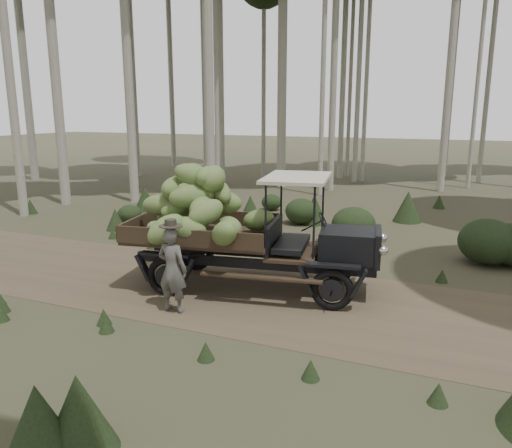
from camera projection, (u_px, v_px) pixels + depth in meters
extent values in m
plane|color=#473D2B|center=(264.00, 297.00, 10.11)|extent=(120.00, 120.00, 0.00)
cube|color=brown|center=(264.00, 296.00, 10.10)|extent=(70.00, 4.00, 0.01)
cube|color=black|center=(348.00, 245.00, 9.94)|extent=(1.23, 1.18, 0.59)
cube|color=black|center=(378.00, 246.00, 9.81)|extent=(0.29, 1.08, 0.67)
cube|color=black|center=(274.00, 235.00, 10.25)|extent=(0.34, 1.50, 0.59)
cube|color=#38281C|center=(205.00, 236.00, 10.61)|extent=(3.29, 2.41, 0.09)
cube|color=#38281C|center=(218.00, 218.00, 11.48)|extent=(2.97, 0.57, 0.34)
cube|color=#38281C|center=(188.00, 238.00, 9.65)|extent=(2.97, 0.57, 0.34)
cube|color=#38281C|center=(139.00, 224.00, 10.90)|extent=(0.39, 1.92, 0.34)
cube|color=#C0B6A0|center=(297.00, 178.00, 9.88)|extent=(1.52, 2.01, 0.06)
cube|color=black|center=(260.00, 253.00, 10.84)|extent=(4.88, 0.93, 0.19)
cube|color=black|center=(251.00, 264.00, 10.06)|extent=(4.88, 0.93, 0.19)
torus|color=black|center=(339.00, 263.00, 10.95)|extent=(0.83, 0.28, 0.82)
torus|color=black|center=(332.00, 290.00, 9.32)|extent=(0.83, 0.28, 0.82)
torus|color=black|center=(195.00, 253.00, 11.69)|extent=(0.83, 0.28, 0.82)
torus|color=black|center=(166.00, 277.00, 10.06)|extent=(0.83, 0.28, 0.82)
sphere|color=beige|center=(382.00, 238.00, 10.23)|extent=(0.19, 0.19, 0.19)
sphere|color=beige|center=(383.00, 251.00, 9.32)|extent=(0.19, 0.19, 0.19)
ellipsoid|color=olive|center=(168.00, 218.00, 11.06)|extent=(0.54, 0.83, 0.71)
ellipsoid|color=olive|center=(222.00, 202.00, 10.70)|extent=(0.96, 0.56, 0.55)
ellipsoid|color=olive|center=(194.00, 193.00, 10.32)|extent=(1.01, 0.74, 0.53)
ellipsoid|color=olive|center=(203.00, 180.00, 10.44)|extent=(0.91, 0.76, 0.52)
ellipsoid|color=olive|center=(176.00, 231.00, 10.03)|extent=(0.80, 0.51, 0.56)
ellipsoid|color=olive|center=(178.00, 207.00, 10.46)|extent=(0.86, 0.93, 0.61)
ellipsoid|color=olive|center=(189.00, 196.00, 10.17)|extent=(1.00, 0.85, 0.56)
ellipsoid|color=olive|center=(212.00, 179.00, 10.34)|extent=(0.75, 0.82, 0.47)
ellipsoid|color=olive|center=(163.00, 233.00, 9.94)|extent=(0.94, 0.52, 0.60)
ellipsoid|color=olive|center=(189.00, 200.00, 11.09)|extent=(0.86, 0.62, 0.51)
ellipsoid|color=olive|center=(190.00, 190.00, 10.36)|extent=(0.50, 0.83, 0.51)
ellipsoid|color=olive|center=(193.00, 176.00, 10.27)|extent=(1.02, 0.95, 0.75)
ellipsoid|color=olive|center=(188.00, 229.00, 9.81)|extent=(0.90, 0.63, 0.58)
ellipsoid|color=olive|center=(179.00, 201.00, 10.78)|extent=(0.86, 0.52, 0.70)
ellipsoid|color=olive|center=(189.00, 191.00, 10.38)|extent=(0.87, 0.73, 0.60)
ellipsoid|color=olive|center=(193.00, 176.00, 10.39)|extent=(0.75, 0.87, 0.65)
ellipsoid|color=olive|center=(259.00, 220.00, 10.58)|extent=(0.84, 0.65, 0.54)
ellipsoid|color=olive|center=(206.00, 213.00, 9.86)|extent=(0.93, 0.99, 0.75)
ellipsoid|color=olive|center=(183.00, 189.00, 10.56)|extent=(0.70, 0.95, 0.56)
ellipsoid|color=olive|center=(209.00, 177.00, 10.28)|extent=(0.50, 0.87, 0.52)
ellipsoid|color=olive|center=(229.00, 229.00, 10.13)|extent=(0.96, 1.02, 0.58)
ellipsoid|color=olive|center=(160.00, 205.00, 10.58)|extent=(0.86, 0.46, 0.52)
ellipsoid|color=olive|center=(219.00, 191.00, 10.55)|extent=(1.00, 0.94, 0.68)
ellipsoid|color=olive|center=(212.00, 179.00, 10.22)|extent=(0.55, 0.81, 0.74)
ellipsoid|color=olive|center=(172.00, 218.00, 11.26)|extent=(0.85, 1.13, 0.77)
ellipsoid|color=olive|center=(202.00, 209.00, 10.01)|extent=(0.59, 0.83, 0.60)
ellipsoid|color=olive|center=(178.00, 188.00, 10.49)|extent=(0.64, 0.95, 0.53)
ellipsoid|color=olive|center=(166.00, 229.00, 9.66)|extent=(0.96, 1.02, 0.81)
ellipsoid|color=olive|center=(224.00, 234.00, 9.40)|extent=(0.94, 0.94, 0.75)
imported|color=#4E4D48|center=(172.00, 270.00, 9.19)|extent=(0.61, 0.41, 1.63)
cylinder|color=#302B22|center=(171.00, 226.00, 9.00)|extent=(0.45, 0.45, 0.02)
cylinder|color=#302B22|center=(171.00, 223.00, 8.99)|extent=(0.22, 0.22, 0.13)
cylinder|color=#B2AD9E|center=(124.00, 9.00, 18.89)|extent=(0.36, 0.36, 14.82)
cylinder|color=#B2AD9E|center=(18.00, 7.00, 24.92)|extent=(0.40, 0.40, 17.40)
cylinder|color=#B2AD9E|center=(283.00, 32.00, 22.96)|extent=(0.43, 0.43, 14.42)
cylinder|color=#B2AD9E|center=(346.00, 5.00, 25.46)|extent=(0.29, 0.29, 17.88)
cylinder|color=#B2AD9E|center=(129.00, 26.00, 26.69)|extent=(0.41, 0.41, 16.17)
cylinder|color=#B2AD9E|center=(336.00, 13.00, 21.74)|extent=(0.31, 0.31, 15.66)
cylinder|color=#B2AD9E|center=(264.00, 38.00, 26.07)|extent=(0.23, 0.23, 14.70)
cylinder|color=#B2AD9E|center=(369.00, 28.00, 24.63)|extent=(0.21, 0.21, 15.30)
cylinder|color=#B2AD9E|center=(353.00, 18.00, 26.74)|extent=(0.21, 0.21, 17.01)
cylinder|color=#B2AD9E|center=(456.00, 14.00, 26.80)|extent=(0.23, 0.23, 17.45)
cylinder|color=#B2AD9E|center=(216.00, 20.00, 30.21)|extent=(0.27, 0.27, 17.98)
cylinder|color=#B2AD9E|center=(203.00, 15.00, 31.31)|extent=(0.31, 0.31, 18.99)
cylinder|color=#B2AD9E|center=(168.00, 7.00, 31.43)|extent=(0.33, 0.33, 20.06)
cylinder|color=#B2AD9E|center=(495.00, 15.00, 24.04)|extent=(0.25, 0.25, 16.35)
cone|color=#233319|center=(145.00, 198.00, 18.62)|extent=(0.83, 0.83, 0.93)
cone|color=#233319|center=(408.00, 206.00, 16.77)|extent=(0.94, 0.94, 1.04)
cone|color=#233319|center=(79.00, 414.00, 5.43)|extent=(0.84, 0.84, 0.93)
ellipsoid|color=#233319|center=(488.00, 241.00, 12.13)|extent=(1.39, 1.39, 1.11)
cone|color=#233319|center=(38.00, 424.00, 5.25)|extent=(0.83, 0.83, 0.92)
cone|color=#233319|center=(439.00, 202.00, 19.12)|extent=(0.47, 0.47, 0.52)
cone|color=#233319|center=(30.00, 207.00, 18.14)|extent=(0.47, 0.47, 0.52)
cone|color=#233319|center=(116.00, 219.00, 15.63)|extent=(0.62, 0.62, 0.69)
ellipsoid|color=#233319|center=(271.00, 202.00, 18.74)|extent=(0.75, 0.75, 0.60)
cone|color=#233319|center=(153.00, 216.00, 16.29)|extent=(0.58, 0.58, 0.64)
cone|color=#233319|center=(250.00, 212.00, 15.76)|extent=(0.97, 0.97, 1.08)
ellipsoid|color=#233319|center=(301.00, 211.00, 16.45)|extent=(1.05, 1.05, 0.84)
cone|color=#233319|center=(204.00, 218.00, 16.31)|extent=(0.44, 0.44, 0.49)
ellipsoid|color=#233319|center=(353.00, 224.00, 14.19)|extent=(1.25, 1.25, 1.00)
cone|color=#233319|center=(314.00, 209.00, 16.49)|extent=(0.88, 0.88, 0.98)
cone|color=#233319|center=(208.00, 207.00, 16.65)|extent=(0.97, 0.97, 1.08)
ellipsoid|color=#233319|center=(130.00, 214.00, 16.47)|extent=(0.80, 0.80, 0.64)
cone|color=#233319|center=(299.00, 210.00, 17.15)|extent=(0.61, 0.61, 0.68)
cone|color=#233319|center=(2.00, 304.00, 9.30)|extent=(0.27, 0.27, 0.30)
cone|color=#233319|center=(438.00, 393.00, 6.38)|extent=(0.27, 0.27, 0.30)
cone|color=#233319|center=(113.00, 234.00, 14.64)|extent=(0.27, 0.27, 0.30)
cone|color=#233319|center=(337.00, 260.00, 12.08)|extent=(0.27, 0.27, 0.30)
cone|color=#233319|center=(183.00, 243.00, 13.54)|extent=(0.27, 0.27, 0.30)
cone|color=#233319|center=(311.00, 369.00, 6.98)|extent=(0.27, 0.27, 0.30)
cone|color=#233319|center=(442.00, 276.00, 10.92)|extent=(0.27, 0.27, 0.30)
cone|color=#233319|center=(104.00, 317.00, 8.75)|extent=(0.27, 0.27, 0.30)
cone|color=#233319|center=(106.00, 324.00, 8.46)|extent=(0.27, 0.27, 0.30)
cone|color=#233319|center=(206.00, 351.00, 7.51)|extent=(0.27, 0.27, 0.30)
cone|color=#233319|center=(321.00, 253.00, 12.63)|extent=(0.27, 0.27, 0.30)
cone|color=#233319|center=(1.00, 313.00, 8.91)|extent=(0.27, 0.27, 0.30)
cone|color=#233319|center=(182.00, 240.00, 13.93)|extent=(0.27, 0.27, 0.30)
cone|color=#233319|center=(151.00, 243.00, 13.54)|extent=(0.27, 0.27, 0.30)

